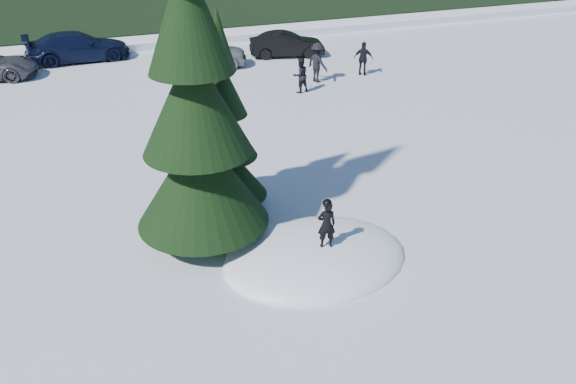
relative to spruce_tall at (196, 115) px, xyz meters
name	(u,v)px	position (x,y,z in m)	size (l,w,h in m)	color
ground	(315,258)	(2.20, -1.80, -3.32)	(200.00, 200.00, 0.00)	white
snow_mound	(315,258)	(2.20, -1.80, -3.32)	(4.48, 3.52, 0.96)	white
spruce_tall	(196,115)	(0.00, 0.00, 0.00)	(3.20, 3.20, 8.60)	black
spruce_short	(224,137)	(1.00, 1.40, -1.22)	(2.20, 2.20, 5.37)	black
child_skier	(327,225)	(2.34, -2.06, -2.26)	(0.42, 0.28, 1.16)	black
adult_0	(300,75)	(6.98, 10.12, -2.56)	(0.74, 0.57, 1.51)	black
adult_1	(363,59)	(10.85, 11.46, -2.53)	(0.93, 0.39, 1.58)	black
adult_2	(318,63)	(8.35, 11.27, -2.42)	(1.16, 0.67, 1.80)	black
car_3	(78,47)	(-1.59, 19.39, -2.57)	(2.10, 5.16, 1.50)	black
car_4	(201,52)	(4.02, 15.76, -2.55)	(1.81, 4.50, 1.53)	gray
car_5	(287,44)	(8.80, 16.13, -2.67)	(1.38, 3.95, 1.30)	black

